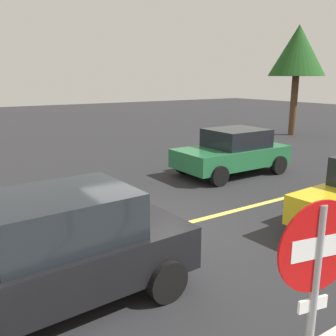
{
  "coord_description": "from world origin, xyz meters",
  "views": [
    {
      "loc": [
        -3.91,
        -6.39,
        3.22
      ],
      "look_at": [
        0.45,
        0.26,
        1.29
      ],
      "focal_mm": 39.68,
      "sensor_mm": 36.0,
      "label": 1
    }
  ],
  "objects": [
    {
      "name": "car_green_far_lane",
      "position": [
        4.78,
        2.83,
        0.78
      ],
      "size": [
        3.95,
        2.09,
        1.54
      ],
      "color": "#236B3D",
      "rests_on": "ground_plane"
    },
    {
      "name": "lane_marking_centre",
      "position": [
        3.0,
        0.0,
        0.01
      ],
      "size": [
        28.0,
        0.16,
        0.01
      ],
      "primitive_type": "cube",
      "color": "#E0D14C"
    },
    {
      "name": "tree_left_verge",
      "position": [
        13.9,
        7.66,
        4.67
      ],
      "size": [
        3.1,
        3.1,
        6.1
      ],
      "color": "#513823",
      "rests_on": "ground_plane"
    },
    {
      "name": "stop_sign",
      "position": [
        -1.49,
        -4.83,
        1.6
      ],
      "size": [
        0.75,
        0.18,
        2.34
      ],
      "color": "gray",
      "rests_on": "ground_plane"
    },
    {
      "name": "ground_plane",
      "position": [
        0.0,
        0.0,
        0.0
      ],
      "size": [
        80.0,
        80.0,
        0.0
      ],
      "primitive_type": "plane",
      "color": "#262628"
    },
    {
      "name": "car_black_approaching",
      "position": [
        -2.63,
        -1.47,
        0.83
      ],
      "size": [
        4.23,
        2.13,
        1.67
      ],
      "color": "black",
      "rests_on": "ground_plane"
    }
  ]
}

